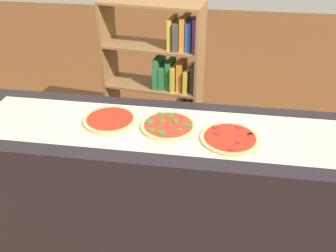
% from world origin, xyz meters
% --- Properties ---
extents(ground_plane, '(12.00, 12.00, 0.00)m').
position_xyz_m(ground_plane, '(0.00, 0.00, 0.00)').
color(ground_plane, brown).
extents(counter, '(2.48, 0.64, 0.90)m').
position_xyz_m(counter, '(0.00, 0.00, 0.45)').
color(counter, black).
rests_on(counter, ground_plane).
extents(parchment_paper, '(2.04, 0.45, 0.00)m').
position_xyz_m(parchment_paper, '(0.00, 0.00, 0.91)').
color(parchment_paper, beige).
rests_on(parchment_paper, counter).
extents(pizza_plain_0, '(0.29, 0.29, 0.02)m').
position_xyz_m(pizza_plain_0, '(-0.32, 0.03, 0.92)').
color(pizza_plain_0, tan).
rests_on(pizza_plain_0, parchment_paper).
extents(pizza_spinach_1, '(0.29, 0.29, 0.03)m').
position_xyz_m(pizza_spinach_1, '(-0.00, 0.01, 0.92)').
color(pizza_spinach_1, '#DBB26B').
rests_on(pizza_spinach_1, parchment_paper).
extents(pizza_pepperoni_2, '(0.30, 0.30, 0.02)m').
position_xyz_m(pizza_pepperoni_2, '(0.32, -0.06, 0.92)').
color(pizza_pepperoni_2, tan).
rests_on(pizza_pepperoni_2, parchment_paper).
extents(bookshelf, '(0.78, 0.38, 1.30)m').
position_xyz_m(bookshelf, '(-0.17, 1.05, 0.62)').
color(bookshelf, brown).
rests_on(bookshelf, ground_plane).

